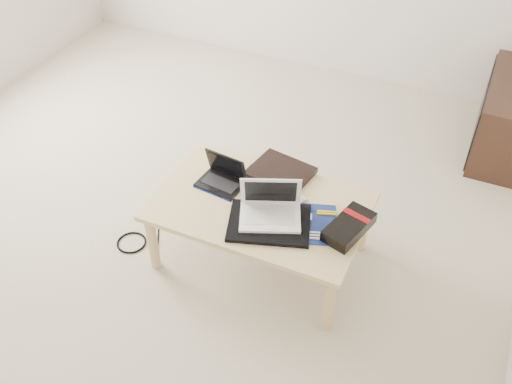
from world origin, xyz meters
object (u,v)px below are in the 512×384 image
at_px(coffee_table, 260,211).
at_px(white_laptop, 270,208).
at_px(gpu_box, 349,227).
at_px(media_cabinet, 511,117).
at_px(netbook, 222,178).

bearing_deg(coffee_table, white_laptop, -39.34).
xyz_separation_m(coffee_table, white_laptop, (0.09, -0.07, 0.11)).
bearing_deg(gpu_box, media_cabinet, 68.40).
distance_m(coffee_table, netbook, 0.28).
bearing_deg(gpu_box, white_laptop, -170.11).
bearing_deg(white_laptop, media_cabinet, 58.66).
relative_size(media_cabinet, netbook, 3.46).
distance_m(media_cabinet, white_laptop, 2.02).
bearing_deg(netbook, coffee_table, -15.69).
bearing_deg(media_cabinet, coffee_table, -124.55).
distance_m(coffee_table, gpu_box, 0.49).
bearing_deg(gpu_box, coffee_table, 179.64).
bearing_deg(media_cabinet, gpu_box, -111.60).
relative_size(white_laptop, gpu_box, 1.13).
bearing_deg(coffee_table, netbook, 164.31).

